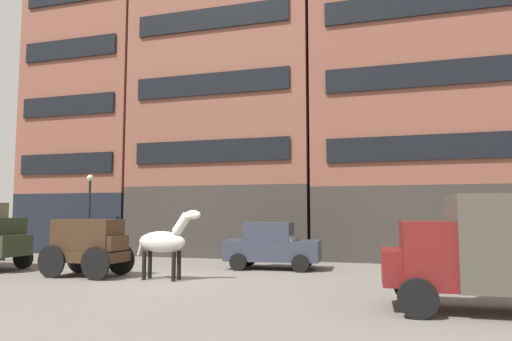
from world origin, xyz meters
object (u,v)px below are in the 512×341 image
pedestrian_officer (2,239)px  delivery_truck_far (491,248)px  cargo_wagon (89,243)px  sedan_dark (272,246)px  draft_horse (165,241)px  streetlamp_curbside (89,204)px

pedestrian_officer → delivery_truck_far: bearing=-17.3°
cargo_wagon → delivery_truck_far: delivery_truck_far is taller
delivery_truck_far → sedan_dark: 9.42m
draft_horse → delivery_truck_far: size_ratio=0.53×
draft_horse → sedan_dark: 4.79m
delivery_truck_far → sedan_dark: delivery_truck_far is taller
draft_horse → sedan_dark: bearing=56.4°
delivery_truck_far → pedestrian_officer: size_ratio=2.47×
cargo_wagon → pedestrian_officer: 8.14m
draft_horse → streetlamp_curbside: 9.46m
cargo_wagon → streetlamp_curbside: bearing=126.3°
cargo_wagon → draft_horse: bearing=-0.0°
cargo_wagon → sedan_dark: 6.87m
delivery_truck_far → streetlamp_curbside: (-16.68, 8.45, 1.25)m
delivery_truck_far → pedestrian_officer: (-19.67, 6.12, -0.44)m
delivery_truck_far → streetlamp_curbside: streetlamp_curbside is taller
draft_horse → sedan_dark: size_ratio=0.62×
cargo_wagon → streetlamp_curbside: size_ratio=0.72×
draft_horse → pedestrian_officer: bearing=160.9°
streetlamp_curbside → sedan_dark: bearing=-10.9°
streetlamp_curbside → pedestrian_officer: bearing=-142.1°
delivery_truck_far → sedan_dark: (-6.76, 6.54, -0.51)m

